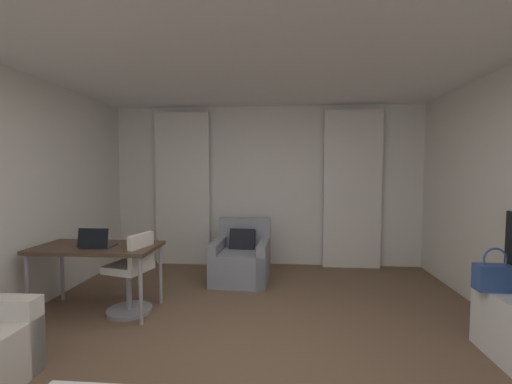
% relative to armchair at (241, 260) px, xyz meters
% --- Properties ---
extents(ground_plane, '(12.00, 12.00, 0.00)m').
position_rel_armchair_xyz_m(ground_plane, '(0.31, -2.14, -0.29)').
color(ground_plane, brown).
extents(wall_window, '(5.12, 0.06, 2.60)m').
position_rel_armchair_xyz_m(wall_window, '(0.31, 0.89, 1.01)').
color(wall_window, silver).
rests_on(wall_window, ground).
extents(ceiling, '(5.12, 6.12, 0.06)m').
position_rel_armchair_xyz_m(ceiling, '(0.31, -2.14, 2.34)').
color(ceiling, white).
rests_on(ceiling, wall_left).
extents(curtain_left_panel, '(0.90, 0.06, 2.50)m').
position_rel_armchair_xyz_m(curtain_left_panel, '(-1.07, 0.76, 0.96)').
color(curtain_left_panel, silver).
rests_on(curtain_left_panel, ground).
extents(curtain_right_panel, '(0.90, 0.06, 2.50)m').
position_rel_armchair_xyz_m(curtain_right_panel, '(1.68, 0.76, 0.96)').
color(curtain_right_panel, silver).
rests_on(curtain_right_panel, ground).
extents(armchair, '(0.80, 0.84, 0.85)m').
position_rel_armchair_xyz_m(armchair, '(0.00, 0.00, 0.00)').
color(armchair, gray).
rests_on(armchair, ground).
extents(desk, '(1.31, 0.65, 0.73)m').
position_rel_armchair_xyz_m(desk, '(-1.45, -1.17, 0.38)').
color(desk, '#4C3828').
rests_on(desk, ground).
extents(desk_chair, '(0.49, 0.49, 0.88)m').
position_rel_armchair_xyz_m(desk_chair, '(-1.05, -1.19, 0.11)').
color(desk_chair, gray).
rests_on(desk_chair, ground).
extents(laptop, '(0.32, 0.25, 0.22)m').
position_rel_armchair_xyz_m(laptop, '(-1.40, -1.26, 0.49)').
color(laptop, '#2D2D33').
rests_on(laptop, desk).
extents(handbag_primary, '(0.30, 0.14, 0.37)m').
position_rel_armchair_xyz_m(handbag_primary, '(2.37, -1.70, 0.37)').
color(handbag_primary, '#335193').
rests_on(handbag_primary, tv_console).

